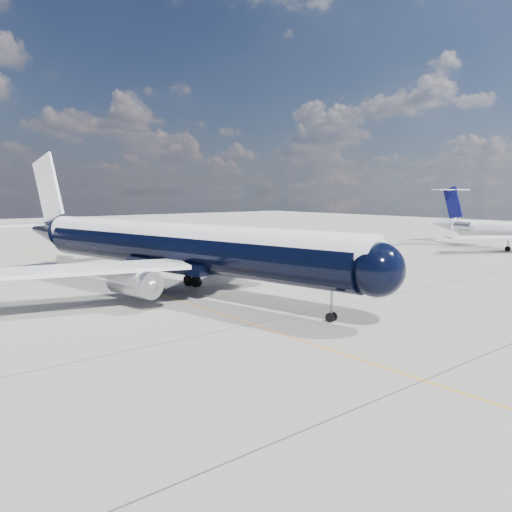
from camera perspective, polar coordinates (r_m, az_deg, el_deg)
The scene contains 4 objects.
ground at distance 55.75m, azimuth -13.40°, elevation -3.44°, with size 320.00×320.00×0.00m, color gray.
taxiway_centerline at distance 51.36m, azimuth -10.97°, elevation -4.28°, with size 0.16×160.00×0.01m, color #DFA20B.
main_airliner at distance 51.90m, azimuth -10.03°, elevation 1.19°, with size 42.85×52.82×15.37m.
regional_jet at distance 98.83m, azimuth 27.07°, elevation 2.68°, with size 29.12×33.73×11.43m.
Camera 1 is at (-23.57, -19.48, 10.19)m, focal length 35.00 mm.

